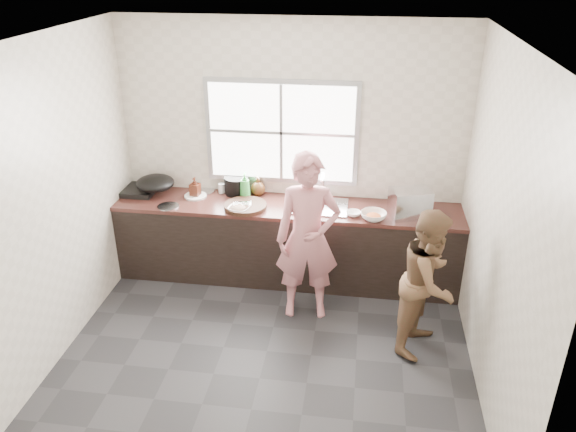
# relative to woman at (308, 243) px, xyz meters

# --- Properties ---
(floor) EXTENTS (3.60, 3.20, 0.01)m
(floor) POSITION_rel_woman_xyz_m (-0.29, -0.66, -0.78)
(floor) COLOR #262628
(floor) RESTS_ON ground
(ceiling) EXTENTS (3.60, 3.20, 0.01)m
(ceiling) POSITION_rel_woman_xyz_m (-0.29, -0.66, 1.93)
(ceiling) COLOR silver
(ceiling) RESTS_ON wall_back
(wall_back) EXTENTS (3.60, 0.01, 2.70)m
(wall_back) POSITION_rel_woman_xyz_m (-0.29, 0.94, 0.58)
(wall_back) COLOR beige
(wall_back) RESTS_ON ground
(wall_left) EXTENTS (0.01, 3.20, 2.70)m
(wall_left) POSITION_rel_woman_xyz_m (-2.09, -0.66, 0.58)
(wall_left) COLOR silver
(wall_left) RESTS_ON ground
(wall_right) EXTENTS (0.01, 3.20, 2.70)m
(wall_right) POSITION_rel_woman_xyz_m (1.52, -0.66, 0.58)
(wall_right) COLOR silver
(wall_right) RESTS_ON ground
(wall_front) EXTENTS (3.60, 0.01, 2.70)m
(wall_front) POSITION_rel_woman_xyz_m (-0.29, -2.27, 0.58)
(wall_front) COLOR silver
(wall_front) RESTS_ON ground
(cabinet) EXTENTS (3.60, 0.62, 0.82)m
(cabinet) POSITION_rel_woman_xyz_m (-0.29, 0.63, -0.36)
(cabinet) COLOR black
(cabinet) RESTS_ON floor
(countertop) EXTENTS (3.60, 0.64, 0.04)m
(countertop) POSITION_rel_woman_xyz_m (-0.29, 0.63, 0.07)
(countertop) COLOR #3A1D17
(countertop) RESTS_ON cabinet
(sink) EXTENTS (0.55, 0.45, 0.02)m
(sink) POSITION_rel_woman_xyz_m (0.06, 0.63, 0.09)
(sink) COLOR silver
(sink) RESTS_ON countertop
(faucet) EXTENTS (0.02, 0.02, 0.30)m
(faucet) POSITION_rel_woman_xyz_m (0.06, 0.83, 0.24)
(faucet) COLOR silver
(faucet) RESTS_ON countertop
(window_frame) EXTENTS (1.60, 0.05, 1.10)m
(window_frame) POSITION_rel_woman_xyz_m (-0.39, 0.93, 0.78)
(window_frame) COLOR #9EA0A5
(window_frame) RESTS_ON wall_back
(window_glazing) EXTENTS (1.50, 0.01, 1.00)m
(window_glazing) POSITION_rel_woman_xyz_m (-0.39, 0.90, 0.78)
(window_glazing) COLOR white
(window_glazing) RESTS_ON window_frame
(woman) EXTENTS (0.61, 0.44, 1.55)m
(woman) POSITION_rel_woman_xyz_m (0.00, 0.00, 0.00)
(woman) COLOR #CB7A80
(woman) RESTS_ON floor
(person_side) EXTENTS (0.73, 0.80, 1.34)m
(person_side) POSITION_rel_woman_xyz_m (1.10, -0.35, -0.10)
(person_side) COLOR brown
(person_side) RESTS_ON floor
(cutting_board) EXTENTS (0.58, 0.58, 0.04)m
(cutting_board) POSITION_rel_woman_xyz_m (-0.70, 0.50, 0.11)
(cutting_board) COLOR black
(cutting_board) RESTS_ON countertop
(cleaver) EXTENTS (0.20, 0.13, 0.01)m
(cleaver) POSITION_rel_woman_xyz_m (-0.73, 0.52, 0.13)
(cleaver) COLOR #AEB2B5
(cleaver) RESTS_ON cutting_board
(bowl_mince) EXTENTS (0.26, 0.26, 0.05)m
(bowl_mince) POSITION_rel_woman_xyz_m (-0.75, 0.42, 0.11)
(bowl_mince) COLOR white
(bowl_mince) RESTS_ON countertop
(bowl_crabs) EXTENTS (0.25, 0.25, 0.06)m
(bowl_crabs) POSITION_rel_woman_xyz_m (0.60, 0.42, 0.12)
(bowl_crabs) COLOR white
(bowl_crabs) RESTS_ON countertop
(bowl_held) EXTENTS (0.24, 0.24, 0.06)m
(bowl_held) POSITION_rel_woman_xyz_m (0.41, 0.48, 0.11)
(bowl_held) COLOR white
(bowl_held) RESTS_ON countertop
(black_pot) EXTENTS (0.34, 0.34, 0.19)m
(black_pot) POSITION_rel_woman_xyz_m (-0.87, 0.86, 0.18)
(black_pot) COLOR black
(black_pot) RESTS_ON countertop
(plate_food) EXTENTS (0.25, 0.25, 0.02)m
(plate_food) POSITION_rel_woman_xyz_m (-1.29, 0.71, 0.10)
(plate_food) COLOR white
(plate_food) RESTS_ON countertop
(bottle_green) EXTENTS (0.11, 0.11, 0.29)m
(bottle_green) POSITION_rel_woman_xyz_m (-0.75, 0.75, 0.23)
(bottle_green) COLOR green
(bottle_green) RESTS_ON countertop
(bottle_brown_tall) EXTENTS (0.10, 0.11, 0.20)m
(bottle_brown_tall) POSITION_rel_woman_xyz_m (-1.29, 0.71, 0.19)
(bottle_brown_tall) COLOR #3F1A0F
(bottle_brown_tall) RESTS_ON countertop
(bottle_brown_short) EXTENTS (0.19, 0.19, 0.19)m
(bottle_brown_short) POSITION_rel_woman_xyz_m (-0.64, 0.86, 0.18)
(bottle_brown_short) COLOR #432710
(bottle_brown_short) RESTS_ON countertop
(glass_jar) EXTENTS (0.09, 0.09, 0.10)m
(glass_jar) POSITION_rel_woman_xyz_m (-1.04, 0.86, 0.14)
(glass_jar) COLOR white
(glass_jar) RESTS_ON countertop
(burner) EXTENTS (0.36, 0.36, 0.05)m
(burner) POSITION_rel_woman_xyz_m (-1.94, 0.73, 0.11)
(burner) COLOR black
(burner) RESTS_ON countertop
(wok) EXTENTS (0.41, 0.41, 0.16)m
(wok) POSITION_rel_woman_xyz_m (-1.73, 0.70, 0.22)
(wok) COLOR black
(wok) RESTS_ON burner
(dish_rack) EXTENTS (0.44, 0.36, 0.28)m
(dish_rack) POSITION_rel_woman_xyz_m (0.95, 0.55, 0.23)
(dish_rack) COLOR silver
(dish_rack) RESTS_ON countertop
(pot_lid_left) EXTENTS (0.23, 0.23, 0.01)m
(pot_lid_left) POSITION_rel_woman_xyz_m (-1.50, 0.42, 0.09)
(pot_lid_left) COLOR #B9BBC0
(pot_lid_left) RESTS_ON countertop
(pot_lid_right) EXTENTS (0.33, 0.33, 0.01)m
(pot_lid_right) POSITION_rel_woman_xyz_m (-1.26, 0.86, 0.09)
(pot_lid_right) COLOR #B9BAC0
(pot_lid_right) RESTS_ON countertop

